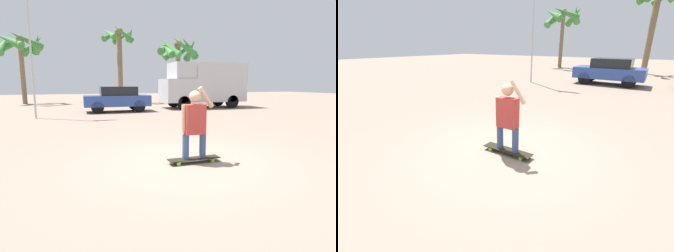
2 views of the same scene
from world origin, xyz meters
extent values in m
plane|color=gray|center=(0.00, 0.00, 0.00)|extent=(80.00, 80.00, 0.00)
cube|color=black|center=(0.02, -0.11, 0.09)|extent=(1.14, 0.26, 0.02)
cylinder|color=#66C633|center=(-0.37, -0.21, 0.04)|extent=(0.08, 0.03, 0.08)
cylinder|color=#66C633|center=(-0.37, 0.00, 0.04)|extent=(0.08, 0.03, 0.08)
cylinder|color=#66C633|center=(0.41, -0.21, 0.04)|extent=(0.08, 0.03, 0.08)
cylinder|color=#66C633|center=(0.41, 0.00, 0.04)|extent=(0.08, 0.03, 0.08)
cylinder|color=#384C7A|center=(-0.17, -0.11, 0.36)|extent=(0.14, 0.14, 0.52)
cylinder|color=#384C7A|center=(0.22, -0.11, 0.36)|extent=(0.14, 0.14, 0.52)
cube|color=#B23833|center=(0.02, -0.11, 0.93)|extent=(0.43, 0.22, 0.62)
sphere|color=tan|center=(0.02, -0.11, 1.41)|extent=(0.24, 0.24, 0.24)
cylinder|color=tan|center=(-0.22, -0.11, 0.97)|extent=(0.09, 0.09, 0.55)
cylinder|color=tan|center=(0.27, -0.11, 1.38)|extent=(0.36, 0.09, 0.46)
cylinder|color=black|center=(-1.30, 10.09, 0.35)|extent=(0.71, 0.22, 0.71)
cylinder|color=black|center=(-1.30, 11.60, 0.35)|extent=(0.71, 0.22, 0.71)
cylinder|color=black|center=(1.08, 10.09, 0.35)|extent=(0.71, 0.22, 0.71)
cylinder|color=black|center=(1.08, 11.60, 0.35)|extent=(0.71, 0.22, 0.71)
cube|color=#2D4793|center=(-0.11, 10.84, 0.67)|extent=(3.83, 1.73, 0.63)
cube|color=black|center=(-0.01, 10.84, 1.24)|extent=(2.11, 1.52, 0.52)
cylinder|color=brown|center=(1.19, 18.02, 3.00)|extent=(0.44, 0.44, 5.99)
cylinder|color=brown|center=(-6.54, 19.43, 2.62)|extent=(0.37, 0.37, 5.24)
sphere|color=brown|center=(-6.54, 19.43, 5.24)|extent=(0.59, 0.59, 0.59)
cone|color=#387F38|center=(-5.36, 19.72, 4.92)|extent=(1.27, 2.58, 1.68)
cone|color=#387F38|center=(-5.79, 20.39, 4.87)|extent=(2.34, 2.04, 1.84)
cone|color=#387F38|center=(-7.13, 20.49, 4.96)|extent=(2.53, 1.81, 1.58)
cone|color=#387F38|center=(-7.74, 19.62, 4.79)|extent=(1.05, 2.41, 2.05)
cone|color=#387F38|center=(-7.15, 18.37, 4.95)|extent=(2.51, 1.84, 1.59)
cone|color=#387F38|center=(-5.90, 18.39, 4.98)|extent=(2.50, 1.91, 1.50)
cylinder|color=#B7B7BC|center=(-4.28, 8.95, 3.35)|extent=(0.09, 0.09, 6.69)
camera|label=1|loc=(-2.22, -5.04, 1.67)|focal=28.00mm
camera|label=2|loc=(2.47, -3.76, 2.24)|focal=24.00mm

